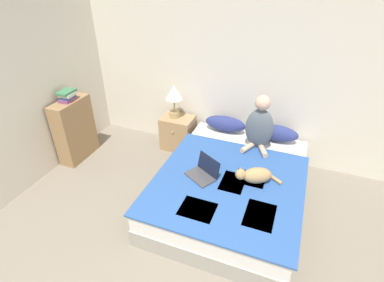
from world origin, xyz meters
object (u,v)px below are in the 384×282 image
at_px(person_sitting, 260,126).
at_px(nightstand, 178,133).
at_px(pillow_far, 276,133).
at_px(bookshelf, 75,130).
at_px(table_lamp, 174,95).
at_px(bed, 231,187).
at_px(cat_tabby, 255,175).
at_px(laptop_open, 203,173).
at_px(pillow_near, 225,124).
at_px(book_stack_top, 67,96).

distance_m(person_sitting, nightstand, 1.35).
height_order(pillow_far, bookshelf, bookshelf).
bearing_deg(nightstand, table_lamp, 170.78).
height_order(table_lamp, bookshelf, table_lamp).
bearing_deg(bed, cat_tabby, -16.33).
xyz_separation_m(laptop_open, nightstand, (-0.79, 1.06, -0.22)).
distance_m(pillow_near, book_stack_top, 2.21).
bearing_deg(bookshelf, bed, -2.70).
bearing_deg(book_stack_top, laptop_open, -8.33).
distance_m(pillow_near, cat_tabby, 1.18).
relative_size(pillow_far, bookshelf, 0.65).
height_order(pillow_near, laptop_open, laptop_open).
height_order(person_sitting, bookshelf, person_sitting).
height_order(table_lamp, book_stack_top, book_stack_top).
xyz_separation_m(pillow_near, nightstand, (-0.73, -0.05, -0.28)).
height_order(person_sitting, table_lamp, person_sitting).
distance_m(bed, book_stack_top, 2.49).
relative_size(person_sitting, bookshelf, 0.80).
height_order(bed, laptop_open, laptop_open).
distance_m(bed, pillow_far, 1.04).
bearing_deg(bookshelf, laptop_open, -8.23).
xyz_separation_m(pillow_near, person_sitting, (0.52, -0.27, 0.21)).
relative_size(pillow_near, laptop_open, 1.40).
bearing_deg(pillow_far, nightstand, -178.07).
relative_size(person_sitting, nightstand, 1.39).
relative_size(cat_tabby, bookshelf, 0.56).
relative_size(pillow_far, cat_tabby, 1.16).
xyz_separation_m(cat_tabby, table_lamp, (-1.40, 0.96, 0.34)).
height_order(nightstand, bookshelf, bookshelf).
distance_m(pillow_near, bookshelf, 2.17).
relative_size(pillow_near, bookshelf, 0.65).
bearing_deg(nightstand, laptop_open, -53.50).
height_order(pillow_far, cat_tabby, pillow_far).
bearing_deg(table_lamp, book_stack_top, -148.03).
bearing_deg(pillow_near, table_lamp, -176.97).
height_order(person_sitting, nightstand, person_sitting).
distance_m(pillow_far, laptop_open, 1.29).
distance_m(laptop_open, book_stack_top, 2.15).
relative_size(table_lamp, bookshelf, 0.56).
bearing_deg(book_stack_top, pillow_far, 16.56).
relative_size(person_sitting, laptop_open, 1.74).
bearing_deg(table_lamp, pillow_far, 1.58).
bearing_deg(pillow_far, laptop_open, -120.59).
distance_m(bed, pillow_near, 1.04).
distance_m(pillow_far, nightstand, 1.47).
xyz_separation_m(nightstand, bookshelf, (-1.28, -0.76, 0.19)).
distance_m(laptop_open, nightstand, 1.34).
bearing_deg(laptop_open, pillow_near, 123.29).
bearing_deg(pillow_far, book_stack_top, -163.44).
distance_m(table_lamp, book_stack_top, 1.46).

